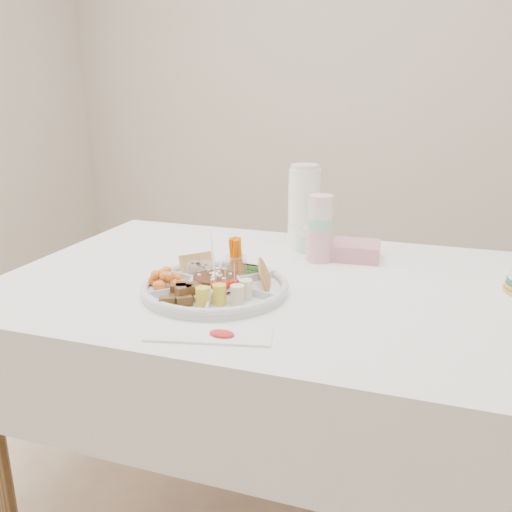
% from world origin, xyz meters
% --- Properties ---
extents(floor, '(4.00, 4.00, 0.00)m').
position_xyz_m(floor, '(0.00, 0.00, 0.00)').
color(floor, tan).
rests_on(floor, ground).
extents(wall_back, '(4.00, 0.02, 2.70)m').
position_xyz_m(wall_back, '(0.00, 2.00, 1.35)').
color(wall_back, beige).
rests_on(wall_back, ground).
extents(dining_table, '(1.52, 1.02, 0.76)m').
position_xyz_m(dining_table, '(0.00, 0.00, 0.38)').
color(dining_table, white).
rests_on(dining_table, floor).
extents(party_tray, '(0.46, 0.46, 0.04)m').
position_xyz_m(party_tray, '(-0.12, -0.15, 0.78)').
color(party_tray, silver).
rests_on(party_tray, dining_table).
extents(bean_dip, '(0.14, 0.14, 0.04)m').
position_xyz_m(bean_dip, '(-0.12, -0.15, 0.79)').
color(bean_dip, '#502416').
rests_on(bean_dip, party_tray).
extents(tortillas, '(0.11, 0.11, 0.06)m').
position_xyz_m(tortillas, '(0.00, -0.11, 0.80)').
color(tortillas, '#92633A').
rests_on(tortillas, party_tray).
extents(carrot_cucumber, '(0.14, 0.14, 0.11)m').
position_xyz_m(carrot_cucumber, '(-0.09, -0.02, 0.82)').
color(carrot_cucumber, '#F46900').
rests_on(carrot_cucumber, party_tray).
extents(pita_raisins, '(0.12, 0.12, 0.06)m').
position_xyz_m(pita_raisins, '(-0.21, -0.06, 0.80)').
color(pita_raisins, tan).
rests_on(pita_raisins, party_tray).
extents(cherries, '(0.14, 0.14, 0.05)m').
position_xyz_m(cherries, '(-0.24, -0.18, 0.79)').
color(cherries, orange).
rests_on(cherries, party_tray).
extents(granola_chunks, '(0.12, 0.12, 0.04)m').
position_xyz_m(granola_chunks, '(-0.15, -0.27, 0.79)').
color(granola_chunks, brown).
rests_on(granola_chunks, party_tray).
extents(banana_tomato, '(0.13, 0.13, 0.09)m').
position_xyz_m(banana_tomato, '(-0.03, -0.24, 0.82)').
color(banana_tomato, '#D6CE74').
rests_on(banana_tomato, party_tray).
extents(cup_stack, '(0.11, 0.11, 0.23)m').
position_xyz_m(cup_stack, '(0.08, 0.22, 0.87)').
color(cup_stack, '#B1C0AE').
rests_on(cup_stack, dining_table).
extents(thermos, '(0.12, 0.12, 0.28)m').
position_xyz_m(thermos, '(-0.01, 0.39, 0.90)').
color(thermos, white).
rests_on(thermos, dining_table).
extents(flower_bowl, '(0.15, 0.15, 0.09)m').
position_xyz_m(flower_bowl, '(0.04, 0.32, 0.80)').
color(flower_bowl, '#84B79F').
rests_on(flower_bowl, dining_table).
extents(napkin_stack, '(0.16, 0.14, 0.05)m').
position_xyz_m(napkin_stack, '(0.18, 0.28, 0.78)').
color(napkin_stack, '#CB8094').
rests_on(napkin_stack, dining_table).
extents(placemat, '(0.29, 0.15, 0.01)m').
position_xyz_m(placemat, '(-0.03, -0.39, 0.76)').
color(placemat, white).
rests_on(placemat, dining_table).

